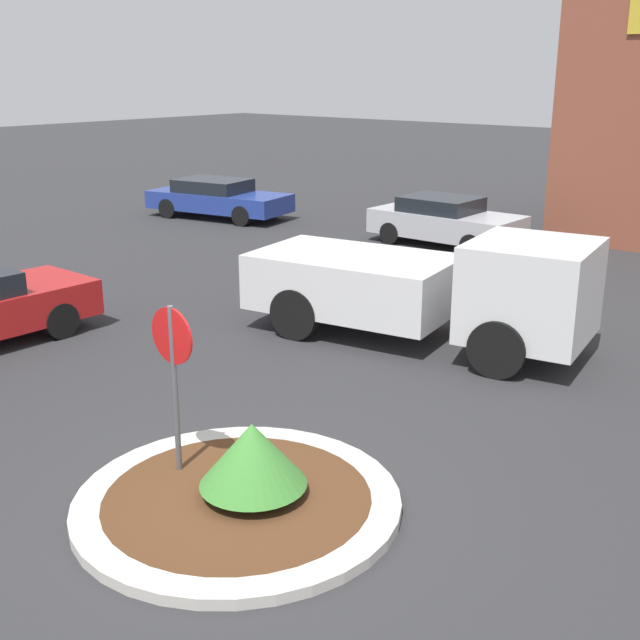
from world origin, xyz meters
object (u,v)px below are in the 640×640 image
Objects in this scene: stop_sign at (173,362)px; parked_sedan_blue at (218,198)px; utility_truck at (427,287)px; parked_sedan_silver at (445,221)px.

stop_sign reaches higher than parked_sedan_blue.
utility_truck reaches higher than parked_sedan_blue.
parked_sedan_silver is at bearing 108.65° from stop_sign.
utility_truck is at bearing -60.73° from parked_sedan_silver.
utility_truck is 8.62m from parked_sedan_silver.
utility_truck is at bearing 94.34° from stop_sign.
stop_sign is 14.56m from parked_sedan_silver.
stop_sign is 0.34× the size of utility_truck.
stop_sign is 6.28m from utility_truck.
stop_sign reaches higher than utility_truck.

